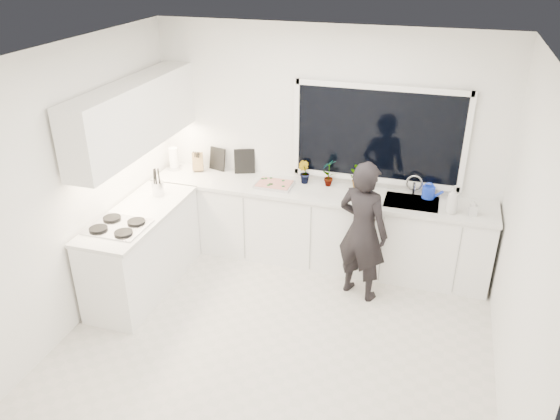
% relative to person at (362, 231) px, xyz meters
% --- Properties ---
extents(floor, '(4.00, 3.50, 0.02)m').
position_rel_person_xyz_m(floor, '(-0.61, -0.90, -0.78)').
color(floor, beige).
rests_on(floor, ground).
extents(wall_back, '(4.00, 0.02, 2.70)m').
position_rel_person_xyz_m(wall_back, '(-0.61, 0.86, 0.58)').
color(wall_back, white).
rests_on(wall_back, ground).
extents(wall_left, '(0.02, 3.50, 2.70)m').
position_rel_person_xyz_m(wall_left, '(-2.62, -0.90, 0.58)').
color(wall_left, white).
rests_on(wall_left, ground).
extents(wall_right, '(0.02, 3.50, 2.70)m').
position_rel_person_xyz_m(wall_right, '(1.40, -0.90, 0.58)').
color(wall_right, white).
rests_on(wall_right, ground).
extents(ceiling, '(4.00, 3.50, 0.02)m').
position_rel_person_xyz_m(ceiling, '(-0.61, -0.90, 1.94)').
color(ceiling, white).
rests_on(ceiling, wall_back).
extents(window, '(1.80, 0.02, 1.00)m').
position_rel_person_xyz_m(window, '(-0.01, 0.83, 0.78)').
color(window, black).
rests_on(window, wall_back).
extents(base_cabinets_back, '(3.92, 0.58, 0.88)m').
position_rel_person_xyz_m(base_cabinets_back, '(-0.61, 0.55, -0.33)').
color(base_cabinets_back, white).
rests_on(base_cabinets_back, floor).
extents(base_cabinets_left, '(0.58, 1.60, 0.88)m').
position_rel_person_xyz_m(base_cabinets_left, '(-2.28, -0.55, -0.33)').
color(base_cabinets_left, white).
rests_on(base_cabinets_left, floor).
extents(countertop_back, '(3.94, 0.62, 0.04)m').
position_rel_person_xyz_m(countertop_back, '(-0.61, 0.54, 0.13)').
color(countertop_back, silver).
rests_on(countertop_back, base_cabinets_back).
extents(countertop_left, '(0.62, 1.60, 0.04)m').
position_rel_person_xyz_m(countertop_left, '(-2.28, -0.55, 0.13)').
color(countertop_left, silver).
rests_on(countertop_left, base_cabinets_left).
extents(upper_cabinets, '(0.34, 2.10, 0.70)m').
position_rel_person_xyz_m(upper_cabinets, '(-2.40, -0.20, 1.08)').
color(upper_cabinets, white).
rests_on(upper_cabinets, wall_left).
extents(sink, '(0.58, 0.42, 0.14)m').
position_rel_person_xyz_m(sink, '(0.44, 0.55, 0.10)').
color(sink, silver).
rests_on(sink, countertop_back).
extents(faucet, '(0.03, 0.03, 0.22)m').
position_rel_person_xyz_m(faucet, '(0.44, 0.75, 0.26)').
color(faucet, silver).
rests_on(faucet, countertop_back).
extents(stovetop, '(0.56, 0.48, 0.03)m').
position_rel_person_xyz_m(stovetop, '(-2.30, -0.90, 0.16)').
color(stovetop, black).
rests_on(stovetop, countertop_left).
extents(person, '(0.66, 0.55, 1.55)m').
position_rel_person_xyz_m(person, '(0.00, 0.00, 0.00)').
color(person, black).
rests_on(person, floor).
extents(pizza_tray, '(0.43, 0.32, 0.03)m').
position_rel_person_xyz_m(pizza_tray, '(-1.12, 0.52, 0.16)').
color(pizza_tray, silver).
rests_on(pizza_tray, countertop_back).
extents(pizza, '(0.39, 0.28, 0.01)m').
position_rel_person_xyz_m(pizza, '(-1.12, 0.52, 0.18)').
color(pizza, '#BD3A19').
rests_on(pizza, pizza_tray).
extents(watering_can, '(0.15, 0.15, 0.13)m').
position_rel_person_xyz_m(watering_can, '(0.60, 0.71, 0.21)').
color(watering_can, blue).
rests_on(watering_can, countertop_back).
extents(paper_towel_roll, '(0.12, 0.12, 0.26)m').
position_rel_person_xyz_m(paper_towel_roll, '(-2.46, 0.65, 0.28)').
color(paper_towel_roll, white).
rests_on(paper_towel_roll, countertop_back).
extents(knife_block, '(0.16, 0.14, 0.22)m').
position_rel_person_xyz_m(knife_block, '(-2.16, 0.69, 0.26)').
color(knife_block, brown).
rests_on(knife_block, countertop_back).
extents(utensil_crock, '(0.17, 0.17, 0.16)m').
position_rel_person_xyz_m(utensil_crock, '(-2.28, -0.10, 0.23)').
color(utensil_crock, '#BBBBC0').
rests_on(utensil_crock, countertop_left).
extents(picture_frame_large, '(0.22, 0.07, 0.28)m').
position_rel_person_xyz_m(picture_frame_large, '(-1.94, 0.79, 0.29)').
color(picture_frame_large, black).
rests_on(picture_frame_large, countertop_back).
extents(picture_frame_small, '(0.24, 0.11, 0.30)m').
position_rel_person_xyz_m(picture_frame_small, '(-1.58, 0.79, 0.30)').
color(picture_frame_small, black).
rests_on(picture_frame_small, countertop_back).
extents(herb_plants, '(0.87, 0.28, 0.33)m').
position_rel_person_xyz_m(herb_plants, '(-0.40, 0.71, 0.29)').
color(herb_plants, '#26662D').
rests_on(herb_plants, countertop_back).
extents(soap_bottles, '(0.34, 0.17, 0.31)m').
position_rel_person_xyz_m(soap_bottles, '(0.89, 0.40, 0.29)').
color(soap_bottles, '#D8BF66').
rests_on(soap_bottles, countertop_back).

